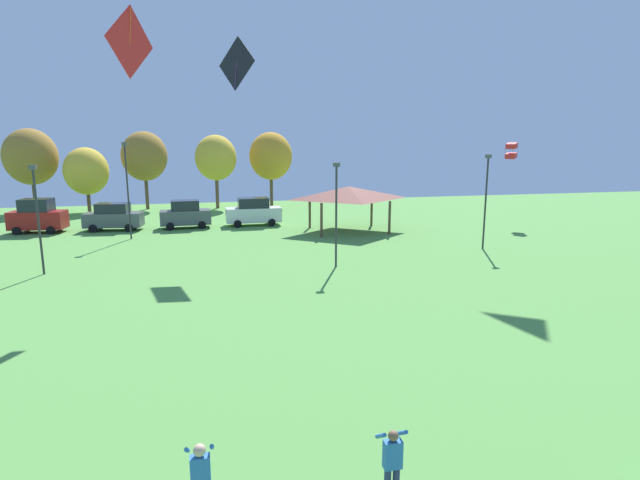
{
  "coord_description": "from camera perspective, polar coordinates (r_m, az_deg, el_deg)",
  "views": [
    {
      "loc": [
        -3.96,
        -0.37,
        7.04
      ],
      "look_at": [
        -0.48,
        14.66,
        4.01
      ],
      "focal_mm": 28.0,
      "sensor_mm": 36.0,
      "label": 1
    }
  ],
  "objects": [
    {
      "name": "parked_car_rightmost_in_row",
      "position": [
        43.21,
        -7.61,
        3.21
      ],
      "size": [
        4.67,
        2.03,
        2.38
      ],
      "rotation": [
        0.0,
        0.0,
        0.01
      ],
      "color": "silver",
      "rests_on": "ground"
    },
    {
      "name": "parked_car_second_from_left",
      "position": [
        43.69,
        -22.53,
        2.46
      ],
      "size": [
        4.63,
        2.39,
        2.23
      ],
      "rotation": [
        0.0,
        0.0,
        -0.12
      ],
      "color": "#4C5156",
      "rests_on": "ground"
    },
    {
      "name": "parked_car_third_from_left",
      "position": [
        42.98,
        -15.12,
        2.85
      ],
      "size": [
        4.15,
        2.1,
        2.32
      ],
      "rotation": [
        0.0,
        0.0,
        0.05
      ],
      "color": "#4C5156",
      "rests_on": "ground"
    },
    {
      "name": "person_standing_mid_field",
      "position": [
        10.77,
        8.26,
        -23.78
      ],
      "size": [
        0.52,
        0.47,
        1.61
      ],
      "rotation": [
        0.0,
        0.0,
        0.06
      ],
      "color": "navy",
      "rests_on": "ground"
    },
    {
      "name": "kite_flying_4",
      "position": [
        33.6,
        -9.51,
        19.3
      ],
      "size": [
        2.07,
        2.71,
        3.36
      ],
      "color": "black"
    },
    {
      "name": "treeline_tree_0",
      "position": [
        58.6,
        -30.18,
        8.21
      ],
      "size": [
        5.12,
        5.12,
        8.41
      ],
      "color": "brown",
      "rests_on": "ground"
    },
    {
      "name": "treeline_tree_1",
      "position": [
        56.05,
        -25.16,
        7.12
      ],
      "size": [
        4.32,
        4.32,
        6.54
      ],
      "color": "brown",
      "rests_on": "ground"
    },
    {
      "name": "light_post_0",
      "position": [
        28.12,
        1.87,
        3.6
      ],
      "size": [
        0.36,
        0.2,
        5.94
      ],
      "color": "#2D2D33",
      "rests_on": "ground"
    },
    {
      "name": "treeline_tree_2",
      "position": [
        56.29,
        -19.43,
        9.01
      ],
      "size": [
        4.7,
        4.7,
        8.18
      ],
      "color": "brown",
      "rests_on": "ground"
    },
    {
      "name": "person_standing_near_foreground",
      "position": [
        10.32,
        -13.45,
        -25.09
      ],
      "size": [
        0.52,
        0.51,
        1.76
      ],
      "rotation": [
        0.0,
        0.0,
        -0.28
      ],
      "color": "navy",
      "rests_on": "ground"
    },
    {
      "name": "park_pavilion",
      "position": [
        39.92,
        3.27,
        5.41
      ],
      "size": [
        7.01,
        5.55,
        3.6
      ],
      "color": "brown",
      "rests_on": "ground"
    },
    {
      "name": "light_post_1",
      "position": [
        34.74,
        18.43,
        4.75
      ],
      "size": [
        0.36,
        0.2,
        6.26
      ],
      "color": "#2D2D33",
      "rests_on": "ground"
    },
    {
      "name": "treeline_tree_4",
      "position": [
        56.49,
        -5.65,
        9.51
      ],
      "size": [
        4.76,
        4.76,
        8.14
      ],
      "color": "brown",
      "rests_on": "ground"
    },
    {
      "name": "treeline_tree_3",
      "position": [
        55.04,
        -11.82,
        9.17
      ],
      "size": [
        4.37,
        4.37,
        7.82
      ],
      "color": "brown",
      "rests_on": "ground"
    },
    {
      "name": "light_post_2",
      "position": [
        30.41,
        -29.57,
        2.67
      ],
      "size": [
        0.36,
        0.2,
        5.89
      ],
      "color": "#2D2D33",
      "rests_on": "ground"
    },
    {
      "name": "light_post_3",
      "position": [
        39.0,
        -21.15,
        5.8
      ],
      "size": [
        0.36,
        0.2,
        7.05
      ],
      "color": "#2D2D33",
      "rests_on": "ground"
    },
    {
      "name": "kite_flying_5",
      "position": [
        46.52,
        21.02,
        9.5
      ],
      "size": [
        1.14,
        1.12,
        1.41
      ],
      "color": "red"
    },
    {
      "name": "parked_car_leftmost",
      "position": [
        45.2,
        -29.57,
        2.37
      ],
      "size": [
        4.23,
        2.39,
        2.69
      ],
      "rotation": [
        0.0,
        0.0,
        -0.12
      ],
      "color": "maroon",
      "rests_on": "ground"
    },
    {
      "name": "kite_flying_1",
      "position": [
        26.5,
        -20.89,
        20.37
      ],
      "size": [
        1.79,
        2.78,
        3.27
      ],
      "color": "red"
    }
  ]
}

